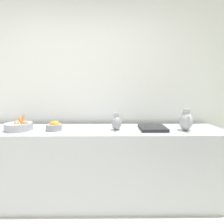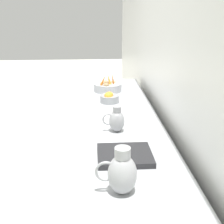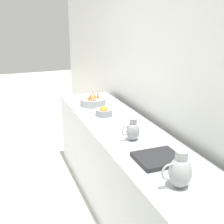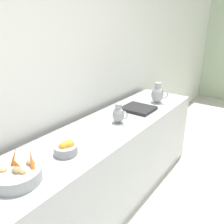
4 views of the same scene
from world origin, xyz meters
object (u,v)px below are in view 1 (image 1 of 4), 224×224
at_px(vegetable_colander, 19,126).
at_px(orange_bowl, 54,126).
at_px(metal_pitcher_short, 116,122).
at_px(metal_pitcher_tall, 186,121).

relative_size(vegetable_colander, orange_bowl, 1.67).
distance_m(vegetable_colander, metal_pitcher_short, 1.13).
bearing_deg(orange_bowl, metal_pitcher_short, 90.97).
bearing_deg(metal_pitcher_short, metal_pitcher_tall, 87.32).
xyz_separation_m(orange_bowl, metal_pitcher_short, (-0.01, 0.72, 0.04)).
xyz_separation_m(orange_bowl, metal_pitcher_tall, (0.03, 1.52, 0.06)).
bearing_deg(metal_pitcher_short, vegetable_colander, -89.66).
xyz_separation_m(metal_pitcher_tall, metal_pitcher_short, (-0.04, -0.80, -0.02)).
relative_size(orange_bowl, metal_pitcher_tall, 0.72).
bearing_deg(metal_pitcher_tall, vegetable_colander, -90.91).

